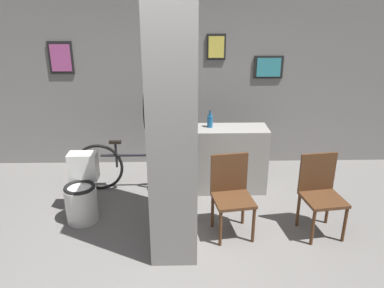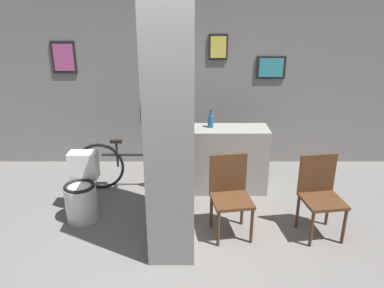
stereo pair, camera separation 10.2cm
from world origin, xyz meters
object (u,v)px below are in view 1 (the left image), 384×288
chair_by_doorway (320,191)px  bottle_tall (210,121)px  toilet (82,193)px  bicycle (135,166)px  chair_near_pillar (231,191)px

chair_by_doorway → bottle_tall: bottle_tall is taller
toilet → bicycle: size_ratio=0.46×
toilet → bicycle: (0.56, 0.73, 0.02)m
toilet → chair_near_pillar: chair_near_pillar is taller
toilet → bottle_tall: (1.58, 0.75, 0.67)m
toilet → chair_by_doorway: chair_by_doorway is taller
chair_by_doorway → bicycle: (-2.20, 1.06, -0.15)m
chair_by_doorway → bicycle: chair_by_doorway is taller
toilet → chair_by_doorway: 2.78m
toilet → bottle_tall: bearing=25.4°
chair_near_pillar → bottle_tall: 1.18m
bottle_tall → chair_by_doorway: bearing=-42.3°
toilet → bottle_tall: 1.87m
chair_near_pillar → chair_by_doorway: bearing=-9.5°
toilet → bottle_tall: size_ratio=3.11×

